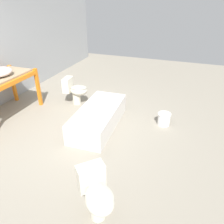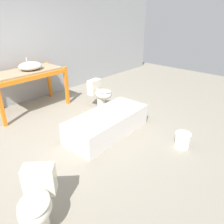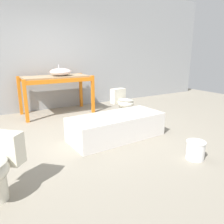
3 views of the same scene
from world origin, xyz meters
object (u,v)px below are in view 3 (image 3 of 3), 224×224
Objects in this scene: sink_basin at (61,72)px; toilet_near at (123,102)px; bathtub_main at (116,125)px; bucket_white at (195,150)px.

toilet_near is at bearing -47.12° from sink_basin.
bathtub_main is 1.37m from bucket_white.
sink_basin is 1.91× the size of bucket_white.
sink_basin is at bearing 103.39° from bucket_white.
sink_basin is 1.67m from toilet_near.
toilet_near reaches higher than bathtub_main.
sink_basin is 0.77× the size of toilet_near.
toilet_near is 2.24m from bucket_white.
bathtub_main is at bearing 112.54° from bucket_white.
bucket_white is at bearing -76.61° from sink_basin.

